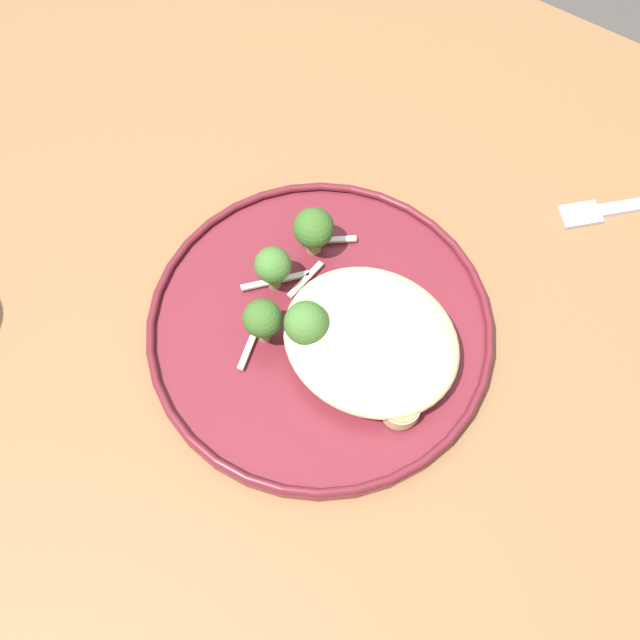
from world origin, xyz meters
TOP-DOWN VIEW (x-y plane):
  - ground at (0.00, 0.00)m, footprint 6.00×6.00m
  - wooden_dining_table at (0.00, 0.00)m, footprint 1.40×1.00m
  - dinner_plate at (0.05, 0.03)m, footprint 0.29×0.29m
  - noodle_bed at (0.10, 0.03)m, footprint 0.15×0.13m
  - seared_scallop_front_small at (0.09, 0.07)m, footprint 0.03×0.03m
  - seared_scallop_tiny_bay at (0.06, 0.02)m, footprint 0.02×0.02m
  - seared_scallop_half_hidden at (0.13, 0.08)m, footprint 0.03×0.03m
  - seared_scallop_right_edge at (0.15, 0.03)m, footprint 0.02×0.02m
  - seared_scallop_center_golden at (0.15, -0.00)m, footprint 0.03×0.03m
  - broccoli_floret_tall_stalk at (0.02, -0.01)m, footprint 0.03×0.03m
  - broccoli_floret_split_head at (0.00, 0.04)m, footprint 0.03×0.03m
  - broccoli_floret_rear_charred at (0.05, 0.01)m, footprint 0.04×0.04m
  - broccoli_floret_small_sprig at (0.01, 0.09)m, footprint 0.04×0.04m
  - onion_sliver_curled_piece at (0.02, 0.06)m, footprint 0.01×0.04m
  - onion_sliver_long_sliver at (0.00, 0.04)m, footprint 0.04×0.05m
  - onion_sliver_short_strip at (0.01, 0.10)m, footprint 0.04×0.03m
  - onion_sliver_pale_crescent at (0.02, -0.01)m, footprint 0.02×0.06m

SIDE VIEW (x-z plane):
  - ground at x=0.00m, z-range 0.00..0.00m
  - wooden_dining_table at x=0.00m, z-range 0.29..1.03m
  - dinner_plate at x=0.05m, z-range 0.74..0.76m
  - onion_sliver_curled_piece at x=0.02m, z-range 0.75..0.76m
  - onion_sliver_long_sliver at x=0.00m, z-range 0.75..0.76m
  - onion_sliver_short_strip at x=0.01m, z-range 0.75..0.76m
  - onion_sliver_pale_crescent at x=0.02m, z-range 0.75..0.76m
  - seared_scallop_tiny_bay at x=0.06m, z-range 0.75..0.77m
  - seared_scallop_right_edge at x=0.15m, z-range 0.75..0.77m
  - seared_scallop_half_hidden at x=0.13m, z-range 0.75..0.77m
  - seared_scallop_front_small at x=0.09m, z-range 0.75..0.77m
  - seared_scallop_center_golden at x=0.15m, z-range 0.75..0.77m
  - noodle_bed at x=0.10m, z-range 0.75..0.79m
  - broccoli_floret_split_head at x=0.00m, z-range 0.76..0.80m
  - broccoli_floret_small_sprig at x=0.01m, z-range 0.76..0.81m
  - broccoli_floret_tall_stalk at x=0.02m, z-range 0.76..0.81m
  - broccoli_floret_rear_charred at x=0.05m, z-range 0.76..0.81m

